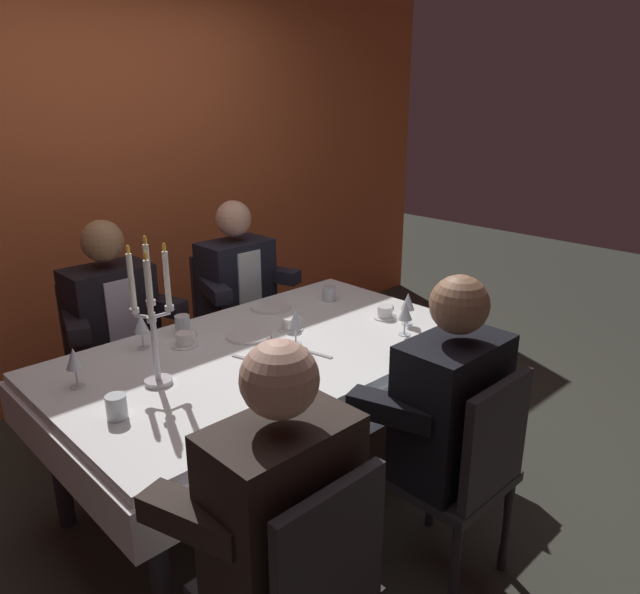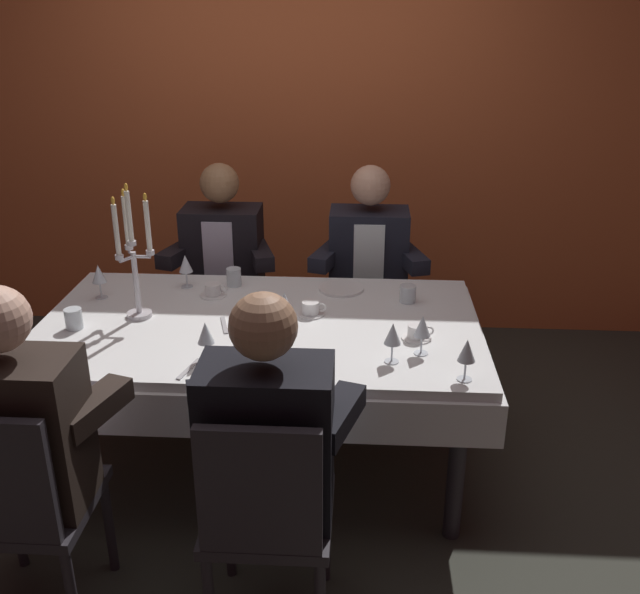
% 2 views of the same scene
% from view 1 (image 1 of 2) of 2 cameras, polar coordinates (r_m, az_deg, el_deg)
% --- Properties ---
extents(ground_plane, '(12.00, 12.00, 0.00)m').
position_cam_1_polar(ground_plane, '(3.09, -4.59, -17.50)').
color(ground_plane, '#34362E').
extents(back_wall, '(6.00, 0.12, 2.70)m').
position_cam_1_polar(back_wall, '(3.95, -20.96, 10.73)').
color(back_wall, '#D56234').
rests_on(back_wall, ground_plane).
extents(dining_table, '(1.94, 1.14, 0.74)m').
position_cam_1_polar(dining_table, '(2.76, -4.93, -7.08)').
color(dining_table, white).
rests_on(dining_table, ground_plane).
extents(candelabra, '(0.15, 0.17, 0.60)m').
position_cam_1_polar(candelabra, '(2.36, -15.68, -2.14)').
color(candelabra, silver).
rests_on(candelabra, dining_table).
extents(dinner_plate_0, '(0.22, 0.22, 0.01)m').
position_cam_1_polar(dinner_plate_0, '(2.84, -6.82, -3.62)').
color(dinner_plate_0, white).
rests_on(dinner_plate_0, dining_table).
extents(dinner_plate_1, '(0.22, 0.22, 0.01)m').
position_cam_1_polar(dinner_plate_1, '(3.20, -4.71, -0.94)').
color(dinner_plate_1, white).
rests_on(dinner_plate_1, dining_table).
extents(wine_glass_0, '(0.07, 0.07, 0.16)m').
position_cam_1_polar(wine_glass_0, '(2.96, 8.39, -0.52)').
color(wine_glass_0, silver).
rests_on(wine_glass_0, dining_table).
extents(wine_glass_1, '(0.07, 0.07, 0.16)m').
position_cam_1_polar(wine_glass_1, '(2.97, 13.17, -0.75)').
color(wine_glass_1, silver).
rests_on(wine_glass_1, dining_table).
extents(wine_glass_2, '(0.07, 0.07, 0.16)m').
position_cam_1_polar(wine_glass_2, '(2.32, -2.14, -5.89)').
color(wine_glass_2, silver).
rests_on(wine_glass_2, dining_table).
extents(wine_glass_3, '(0.07, 0.07, 0.16)m').
position_cam_1_polar(wine_glass_3, '(2.77, -16.69, -2.52)').
color(wine_glass_3, silver).
rests_on(wine_glass_3, dining_table).
extents(wine_glass_4, '(0.07, 0.07, 0.16)m').
position_cam_1_polar(wine_glass_4, '(2.50, -22.42, -5.52)').
color(wine_glass_4, silver).
rests_on(wine_glass_4, dining_table).
extents(wine_glass_5, '(0.07, 0.07, 0.16)m').
position_cam_1_polar(wine_glass_5, '(2.70, -2.36, -2.24)').
color(wine_glass_5, silver).
rests_on(wine_glass_5, dining_table).
extents(wine_glass_6, '(0.07, 0.07, 0.16)m').
position_cam_1_polar(wine_glass_6, '(2.83, 8.14, -1.44)').
color(wine_glass_6, silver).
rests_on(wine_glass_6, dining_table).
extents(water_tumbler_0, '(0.07, 0.07, 0.09)m').
position_cam_1_polar(water_tumbler_0, '(2.92, -12.98, -2.56)').
color(water_tumbler_0, silver).
rests_on(water_tumbler_0, dining_table).
extents(water_tumbler_1, '(0.07, 0.07, 0.09)m').
position_cam_1_polar(water_tumbler_1, '(2.25, -18.84, -9.90)').
color(water_tumbler_1, silver).
rests_on(water_tumbler_1, dining_table).
extents(water_tumbler_2, '(0.08, 0.08, 0.08)m').
position_cam_1_polar(water_tumbler_2, '(3.29, 0.87, 0.32)').
color(water_tumbler_2, silver).
rests_on(water_tumbler_2, dining_table).
extents(coffee_cup_0, '(0.13, 0.12, 0.06)m').
position_cam_1_polar(coffee_cup_0, '(3.06, 6.23, -1.49)').
color(coffee_cup_0, white).
rests_on(coffee_cup_0, dining_table).
extents(coffee_cup_1, '(0.13, 0.12, 0.06)m').
position_cam_1_polar(coffee_cup_1, '(2.78, -12.78, -4.01)').
color(coffee_cup_1, white).
rests_on(coffee_cup_1, dining_table).
extents(coffee_cup_2, '(0.13, 0.12, 0.06)m').
position_cam_1_polar(coffee_cup_2, '(2.90, -2.83, -2.62)').
color(coffee_cup_2, white).
rests_on(coffee_cup_2, dining_table).
extents(fork_0, '(0.06, 0.17, 0.01)m').
position_cam_1_polar(fork_0, '(2.60, -6.82, -5.93)').
color(fork_0, '#B7B7BC').
rests_on(fork_0, dining_table).
extents(fork_1, '(0.05, 0.17, 0.01)m').
position_cam_1_polar(fork_1, '(2.64, -0.42, -5.40)').
color(fork_1, '#B7B7BC').
rests_on(fork_1, dining_table).
extents(fork_2, '(0.06, 0.17, 0.01)m').
position_cam_1_polar(fork_2, '(2.29, -1.91, -9.42)').
color(fork_2, '#B7B7BC').
rests_on(fork_2, dining_table).
extents(seated_diner_0, '(0.63, 0.48, 1.24)m').
position_cam_1_polar(seated_diner_0, '(1.76, -3.47, -19.58)').
color(seated_diner_0, '#282429').
rests_on(seated_diner_0, ground_plane).
extents(seated_diner_1, '(0.63, 0.48, 1.24)m').
position_cam_1_polar(seated_diner_1, '(3.27, -19.33, -1.73)').
color(seated_diner_1, '#282429').
rests_on(seated_diner_1, ground_plane).
extents(seated_diner_2, '(0.63, 0.48, 1.24)m').
position_cam_1_polar(seated_diner_2, '(2.28, 12.53, -10.24)').
color(seated_diner_2, '#282429').
rests_on(seated_diner_2, ground_plane).
extents(seated_diner_3, '(0.63, 0.48, 1.24)m').
position_cam_1_polar(seated_diner_3, '(3.65, -8.02, 1.27)').
color(seated_diner_3, '#282429').
rests_on(seated_diner_3, ground_plane).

